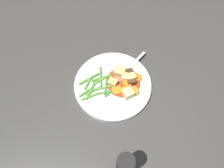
% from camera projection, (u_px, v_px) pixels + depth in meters
% --- Properties ---
extents(ground_plane, '(3.00, 3.00, 0.00)m').
position_uv_depth(ground_plane, '(112.00, 86.00, 0.80)').
color(ground_plane, '#423F3D').
extents(dinner_plate, '(0.27, 0.27, 0.02)m').
position_uv_depth(dinner_plate, '(112.00, 85.00, 0.79)').
color(dinner_plate, white).
rests_on(dinner_plate, ground_plane).
extents(stew_sauce, '(0.12, 0.12, 0.00)m').
position_uv_depth(stew_sauce, '(122.00, 82.00, 0.79)').
color(stew_sauce, '#93381E').
rests_on(stew_sauce, dinner_plate).
extents(carrot_slice_0, '(0.04, 0.04, 0.01)m').
position_uv_depth(carrot_slice_0, '(124.00, 91.00, 0.77)').
color(carrot_slice_0, orange).
rests_on(carrot_slice_0, dinner_plate).
extents(carrot_slice_1, '(0.04, 0.04, 0.01)m').
position_uv_depth(carrot_slice_1, '(116.00, 90.00, 0.77)').
color(carrot_slice_1, orange).
rests_on(carrot_slice_1, dinner_plate).
extents(carrot_slice_2, '(0.05, 0.05, 0.01)m').
position_uv_depth(carrot_slice_2, '(126.00, 83.00, 0.78)').
color(carrot_slice_2, orange).
rests_on(carrot_slice_2, dinner_plate).
extents(carrot_slice_3, '(0.04, 0.04, 0.01)m').
position_uv_depth(carrot_slice_3, '(137.00, 78.00, 0.79)').
color(carrot_slice_3, orange).
rests_on(carrot_slice_3, dinner_plate).
extents(carrot_slice_4, '(0.04, 0.04, 0.01)m').
position_uv_depth(carrot_slice_4, '(133.00, 91.00, 0.77)').
color(carrot_slice_4, orange).
rests_on(carrot_slice_4, dinner_plate).
extents(potato_chunk_0, '(0.04, 0.04, 0.02)m').
position_uv_depth(potato_chunk_0, '(113.00, 82.00, 0.78)').
color(potato_chunk_0, '#DBBC6B').
rests_on(potato_chunk_0, dinner_plate).
extents(potato_chunk_1, '(0.03, 0.03, 0.03)m').
position_uv_depth(potato_chunk_1, '(125.00, 77.00, 0.79)').
color(potato_chunk_1, '#EAD68C').
rests_on(potato_chunk_1, dinner_plate).
extents(potato_chunk_2, '(0.05, 0.04, 0.03)m').
position_uv_depth(potato_chunk_2, '(119.00, 72.00, 0.79)').
color(potato_chunk_2, '#E5CC7A').
rests_on(potato_chunk_2, dinner_plate).
extents(potato_chunk_3, '(0.03, 0.03, 0.03)m').
position_uv_depth(potato_chunk_3, '(132.00, 77.00, 0.79)').
color(potato_chunk_3, '#E5CC7A').
rests_on(potato_chunk_3, dinner_plate).
extents(potato_chunk_4, '(0.04, 0.04, 0.03)m').
position_uv_depth(potato_chunk_4, '(127.00, 93.00, 0.75)').
color(potato_chunk_4, '#EAD68C').
rests_on(potato_chunk_4, dinner_plate).
extents(meat_chunk_0, '(0.03, 0.03, 0.02)m').
position_uv_depth(meat_chunk_0, '(130.00, 81.00, 0.78)').
color(meat_chunk_0, '#56331E').
rests_on(meat_chunk_0, dinner_plate).
extents(meat_chunk_1, '(0.03, 0.03, 0.02)m').
position_uv_depth(meat_chunk_1, '(128.00, 73.00, 0.79)').
color(meat_chunk_1, '#4C2B19').
rests_on(meat_chunk_1, dinner_plate).
extents(green_bean_0, '(0.04, 0.04, 0.01)m').
position_uv_depth(green_bean_0, '(110.00, 92.00, 0.77)').
color(green_bean_0, '#4C8E33').
rests_on(green_bean_0, dinner_plate).
extents(green_bean_1, '(0.07, 0.03, 0.01)m').
position_uv_depth(green_bean_1, '(101.00, 78.00, 0.79)').
color(green_bean_1, '#599E38').
rests_on(green_bean_1, dinner_plate).
extents(green_bean_2, '(0.07, 0.03, 0.01)m').
position_uv_depth(green_bean_2, '(103.00, 88.00, 0.78)').
color(green_bean_2, '#66AD42').
rests_on(green_bean_2, dinner_plate).
extents(green_bean_3, '(0.01, 0.07, 0.01)m').
position_uv_depth(green_bean_3, '(105.00, 86.00, 0.78)').
color(green_bean_3, '#4C8E33').
rests_on(green_bean_3, dinner_plate).
extents(green_bean_4, '(0.03, 0.05, 0.01)m').
position_uv_depth(green_bean_4, '(87.00, 82.00, 0.79)').
color(green_bean_4, '#66AD42').
rests_on(green_bean_4, dinner_plate).
extents(green_bean_5, '(0.05, 0.04, 0.01)m').
position_uv_depth(green_bean_5, '(92.00, 91.00, 0.77)').
color(green_bean_5, '#599E38').
rests_on(green_bean_5, dinner_plate).
extents(green_bean_6, '(0.05, 0.04, 0.01)m').
position_uv_depth(green_bean_6, '(100.00, 79.00, 0.79)').
color(green_bean_6, '#66AD42').
rests_on(green_bean_6, dinner_plate).
extents(green_bean_7, '(0.07, 0.04, 0.01)m').
position_uv_depth(green_bean_7, '(91.00, 96.00, 0.76)').
color(green_bean_7, '#599E38').
rests_on(green_bean_7, dinner_plate).
extents(green_bean_8, '(0.01, 0.08, 0.01)m').
position_uv_depth(green_bean_8, '(100.00, 77.00, 0.80)').
color(green_bean_8, '#4C8E33').
rests_on(green_bean_8, dinner_plate).
extents(green_bean_9, '(0.03, 0.07, 0.01)m').
position_uv_depth(green_bean_9, '(90.00, 91.00, 0.77)').
color(green_bean_9, '#66AD42').
rests_on(green_bean_9, dinner_plate).
extents(green_bean_10, '(0.07, 0.03, 0.01)m').
position_uv_depth(green_bean_10, '(107.00, 92.00, 0.77)').
color(green_bean_10, '#599E38').
rests_on(green_bean_10, dinner_plate).
extents(green_bean_11, '(0.05, 0.04, 0.01)m').
position_uv_depth(green_bean_11, '(86.00, 92.00, 0.77)').
color(green_bean_11, '#599E38').
rests_on(green_bean_11, dinner_plate).
extents(green_bean_12, '(0.07, 0.05, 0.01)m').
position_uv_depth(green_bean_12, '(88.00, 79.00, 0.79)').
color(green_bean_12, '#599E38').
rests_on(green_bean_12, dinner_plate).
extents(fork, '(0.13, 0.14, 0.00)m').
position_uv_depth(fork, '(128.00, 68.00, 0.82)').
color(fork, silver).
rests_on(fork, dinner_plate).
extents(pepper_mill, '(0.05, 0.05, 0.15)m').
position_uv_depth(pepper_mill, '(124.00, 166.00, 0.60)').
color(pepper_mill, black).
rests_on(pepper_mill, ground_plane).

